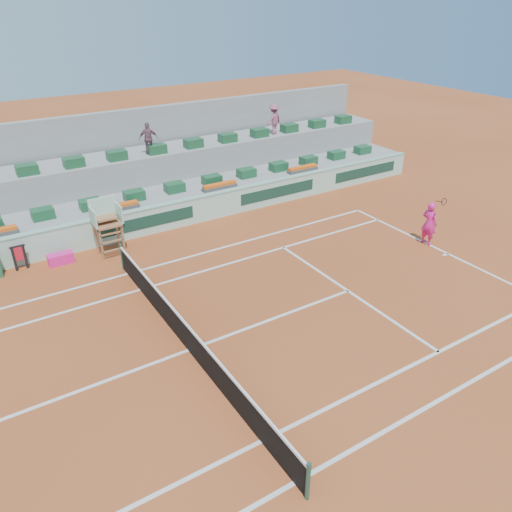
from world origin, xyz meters
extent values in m
plane|color=brown|center=(0.00, 0.00, 0.00)|extent=(90.00, 90.00, 0.00)
cube|color=gray|center=(0.00, 10.70, 0.60)|extent=(36.00, 4.00, 1.20)
cube|color=gray|center=(0.00, 12.30, 1.30)|extent=(36.00, 2.40, 2.60)
cube|color=gray|center=(0.00, 13.90, 2.20)|extent=(36.00, 0.40, 4.40)
cube|color=#ED1F8A|center=(-1.96, 7.72, 0.22)|extent=(0.98, 0.44, 0.44)
imported|color=#7A515C|center=(3.65, 11.72, 3.38)|extent=(0.99, 0.65, 1.56)
imported|color=#994C60|center=(10.98, 11.77, 3.42)|extent=(1.19, 0.90, 1.64)
cube|color=silver|center=(11.88, 0.00, 0.01)|extent=(0.12, 10.97, 0.01)
cube|color=silver|center=(0.00, -5.49, 0.01)|extent=(23.77, 0.12, 0.01)
cube|color=silver|center=(0.00, 5.49, 0.01)|extent=(23.77, 0.12, 0.01)
cube|color=silver|center=(0.00, -4.12, 0.01)|extent=(23.77, 0.12, 0.01)
cube|color=silver|center=(0.00, 4.12, 0.01)|extent=(23.77, 0.12, 0.01)
cube|color=silver|center=(6.40, 0.00, 0.01)|extent=(0.12, 8.23, 0.01)
cube|color=silver|center=(0.00, 0.00, 0.01)|extent=(12.80, 0.12, 0.01)
cube|color=silver|center=(11.73, 0.00, 0.01)|extent=(0.30, 0.12, 0.01)
cube|color=black|center=(0.00, 0.00, 0.46)|extent=(0.03, 11.87, 0.92)
cube|color=silver|center=(0.00, 0.00, 0.95)|extent=(0.06, 11.87, 0.07)
cylinder|color=#1E4635|center=(0.00, -5.94, 0.55)|extent=(0.10, 0.10, 1.10)
cylinder|color=#1E4635|center=(0.00, 5.94, 0.55)|extent=(0.10, 0.10, 1.10)
cube|color=#A8D4BE|center=(0.00, 8.50, 0.60)|extent=(36.00, 0.30, 1.20)
cube|color=#83AF98|center=(0.00, 8.50, 1.23)|extent=(36.00, 0.34, 0.06)
cube|color=#15392C|center=(2.00, 8.34, 0.65)|extent=(4.40, 0.02, 0.56)
cube|color=#15392C|center=(9.00, 8.34, 0.65)|extent=(4.40, 0.02, 0.56)
cube|color=#15392C|center=(15.00, 8.34, 0.65)|extent=(4.40, 0.02, 0.56)
cube|color=brown|center=(-0.45, 7.05, 0.68)|extent=(0.08, 0.08, 1.35)
cube|color=brown|center=(0.45, 7.05, 0.68)|extent=(0.08, 0.08, 1.35)
cube|color=brown|center=(-0.45, 7.75, 0.68)|extent=(0.08, 0.08, 1.35)
cube|color=brown|center=(0.45, 7.75, 0.68)|extent=(0.08, 0.08, 1.35)
cube|color=brown|center=(0.00, 7.40, 1.39)|extent=(1.10, 0.90, 0.08)
cube|color=#A8D4BE|center=(0.00, 7.78, 1.90)|extent=(1.10, 0.08, 1.00)
cube|color=#A8D4BE|center=(-0.52, 7.40, 1.75)|extent=(0.06, 0.90, 0.80)
cube|color=#A8D4BE|center=(0.52, 7.40, 1.75)|extent=(0.06, 0.90, 0.80)
cube|color=brown|center=(0.00, 7.50, 1.63)|extent=(0.80, 0.60, 0.08)
cube|color=brown|center=(0.00, 7.05, 0.35)|extent=(0.90, 0.08, 0.06)
cube|color=brown|center=(0.00, 7.05, 0.75)|extent=(0.90, 0.08, 0.06)
cube|color=brown|center=(0.00, 7.05, 1.10)|extent=(0.90, 0.08, 0.06)
cube|color=#194D2B|center=(-2.00, 9.80, 1.42)|extent=(0.90, 0.60, 0.44)
cube|color=#194D2B|center=(0.00, 9.80, 1.42)|extent=(0.90, 0.60, 0.44)
cube|color=#194D2B|center=(2.00, 9.80, 1.42)|extent=(0.90, 0.60, 0.44)
cube|color=#194D2B|center=(4.00, 9.80, 1.42)|extent=(0.90, 0.60, 0.44)
cube|color=#194D2B|center=(6.00, 9.80, 1.42)|extent=(0.90, 0.60, 0.44)
cube|color=#194D2B|center=(8.00, 9.80, 1.42)|extent=(0.90, 0.60, 0.44)
cube|color=#194D2B|center=(10.00, 9.80, 1.42)|extent=(0.90, 0.60, 0.44)
cube|color=#194D2B|center=(12.00, 9.80, 1.42)|extent=(0.90, 0.60, 0.44)
cube|color=#194D2B|center=(14.00, 9.80, 1.42)|extent=(0.90, 0.60, 0.44)
cube|color=#194D2B|center=(16.00, 9.80, 1.42)|extent=(0.90, 0.60, 0.44)
cube|color=#194D2B|center=(-2.00, 11.70, 2.82)|extent=(0.90, 0.60, 0.44)
cube|color=#194D2B|center=(0.00, 11.70, 2.82)|extent=(0.90, 0.60, 0.44)
cube|color=#194D2B|center=(2.00, 11.70, 2.82)|extent=(0.90, 0.60, 0.44)
cube|color=#194D2B|center=(4.00, 11.70, 2.82)|extent=(0.90, 0.60, 0.44)
cube|color=#194D2B|center=(6.00, 11.70, 2.82)|extent=(0.90, 0.60, 0.44)
cube|color=#194D2B|center=(8.00, 11.70, 2.82)|extent=(0.90, 0.60, 0.44)
cube|color=#194D2B|center=(10.00, 11.70, 2.82)|extent=(0.90, 0.60, 0.44)
cube|color=#194D2B|center=(12.00, 11.70, 2.82)|extent=(0.90, 0.60, 0.44)
cube|color=#194D2B|center=(14.00, 11.70, 2.82)|extent=(0.90, 0.60, 0.44)
cube|color=#194D2B|center=(16.00, 11.70, 2.82)|extent=(0.90, 0.60, 0.44)
cube|color=#484848|center=(1.00, 9.00, 1.28)|extent=(1.80, 0.36, 0.16)
cube|color=#E05312|center=(1.00, 9.00, 1.42)|extent=(1.70, 0.32, 0.12)
cube|color=#484848|center=(6.00, 9.00, 1.28)|extent=(1.80, 0.36, 0.16)
cube|color=#E05312|center=(6.00, 9.00, 1.42)|extent=(1.70, 0.32, 0.12)
cube|color=#484848|center=(11.00, 9.00, 1.28)|extent=(1.80, 0.36, 0.16)
cube|color=#E05312|center=(11.00, 9.00, 1.42)|extent=(1.70, 0.32, 0.12)
cube|color=black|center=(-3.58, 8.05, 0.50)|extent=(0.09, 0.09, 1.00)
cube|color=black|center=(-3.18, 8.05, 0.50)|extent=(0.09, 0.09, 1.00)
cube|color=black|center=(-3.38, 8.05, 1.00)|extent=(0.56, 0.08, 0.06)
cube|color=red|center=(-3.38, 8.03, 0.70)|extent=(0.41, 0.04, 0.56)
imported|color=#ED1F8A|center=(11.86, 1.16, 0.95)|extent=(0.55, 0.75, 1.91)
cylinder|color=black|center=(11.86, 0.86, 2.05)|extent=(0.03, 0.35, 0.09)
torus|color=black|center=(11.86, 0.64, 2.12)|extent=(0.31, 0.08, 0.31)
camera|label=1|loc=(-4.67, -11.31, 9.68)|focal=35.00mm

